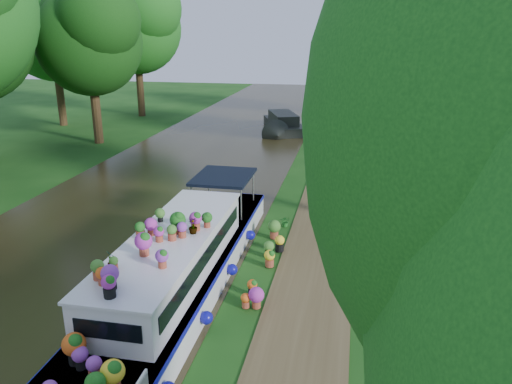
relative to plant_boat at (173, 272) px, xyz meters
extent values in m
plane|color=#144310|center=(2.25, 3.18, -0.85)|extent=(100.00, 100.00, 0.00)
cube|color=black|center=(-3.75, 3.18, -0.84)|extent=(10.00, 100.00, 0.02)
cube|color=brown|center=(3.45, 3.18, -0.84)|extent=(2.20, 100.00, 0.03)
cube|color=white|center=(0.00, 0.85, -0.46)|extent=(2.20, 12.00, 0.75)
cube|color=#100F8C|center=(0.00, 0.85, -0.14)|extent=(2.24, 12.04, 0.12)
cube|color=white|center=(0.00, 0.05, 0.44)|extent=(1.80, 7.00, 1.05)
cube|color=white|center=(0.00, 0.05, 1.00)|extent=(1.90, 7.10, 0.06)
cube|color=black|center=(0.91, 0.05, 0.52)|extent=(0.03, 6.40, 0.38)
cube|color=black|center=(-0.91, 0.05, 0.52)|extent=(0.03, 6.40, 0.38)
cube|color=black|center=(0.00, 5.15, 1.07)|extent=(1.90, 2.40, 0.10)
imported|color=#175717|center=(-0.63, -1.95, 1.23)|extent=(0.26, 0.25, 0.41)
imported|color=#175717|center=(0.52, 0.22, 1.22)|extent=(0.29, 0.29, 0.39)
cylinder|color=#312210|center=(6.05, 6.18, 1.42)|extent=(0.56, 0.56, 4.55)
sphere|color=#0E370D|center=(6.05, 6.18, 5.38)|extent=(4.80, 4.80, 4.80)
sphere|color=#0E370D|center=(7.01, 5.46, 6.34)|extent=(3.60, 3.60, 3.60)
sphere|color=#0E370D|center=(5.21, 7.02, 6.10)|extent=(3.84, 3.84, 3.84)
cylinder|color=#312210|center=(6.75, 18.18, 1.07)|extent=(0.56, 0.56, 3.85)
sphere|color=#175717|center=(6.75, 18.18, 5.10)|extent=(6.00, 6.00, 6.00)
sphere|color=#175717|center=(7.95, 17.28, 6.30)|extent=(4.50, 4.50, 4.50)
sphere|color=#175717|center=(5.70, 19.23, 6.00)|extent=(4.80, 4.80, 4.80)
cylinder|color=#312210|center=(6.25, 29.18, 1.25)|extent=(0.56, 0.56, 4.20)
sphere|color=#0E370D|center=(6.25, 29.18, 5.66)|extent=(6.60, 6.60, 6.60)
sphere|color=#0E370D|center=(7.57, 28.19, 6.98)|extent=(4.95, 4.95, 4.95)
sphere|color=#0E370D|center=(5.09, 30.33, 6.65)|extent=(5.28, 5.28, 5.28)
cylinder|color=#312210|center=(-11.25, 17.18, 1.07)|extent=(0.56, 0.56, 3.85)
sphere|color=#0E370D|center=(-11.25, 17.18, 5.17)|extent=(6.20, 6.20, 6.20)
sphere|color=#0E370D|center=(-10.01, 16.25, 6.41)|extent=(4.65, 4.65, 4.65)
sphere|color=#0E370D|center=(-12.34, 18.26, 6.10)|extent=(4.96, 4.96, 4.96)
cylinder|color=#312210|center=(-12.75, 27.18, 1.33)|extent=(0.56, 0.56, 4.38)
sphere|color=#175717|center=(-12.75, 27.18, 5.97)|extent=(7.00, 7.00, 7.00)
sphere|color=#175717|center=(-11.35, 26.13, 7.37)|extent=(5.25, 5.25, 5.25)
sphere|color=#175717|center=(-13.98, 28.40, 7.02)|extent=(5.60, 5.60, 5.60)
cylinder|color=#312210|center=(-16.75, 22.18, 1.25)|extent=(0.56, 0.56, 4.20)
sphere|color=#175717|center=(-16.75, 22.18, 5.73)|extent=(6.80, 6.80, 6.80)
sphere|color=#175717|center=(-15.39, 21.16, 7.09)|extent=(5.10, 5.10, 5.10)
sphere|color=#175717|center=(-17.94, 23.37, 6.75)|extent=(5.44, 5.44, 5.44)
cube|color=black|center=(-0.50, 23.50, -0.54)|extent=(3.81, 6.16, 0.59)
cube|color=black|center=(-0.50, 23.01, 0.10)|extent=(2.58, 3.73, 0.69)
imported|color=pink|center=(4.10, 21.19, 0.06)|extent=(0.72, 0.55, 1.76)
imported|color=black|center=(4.15, 24.20, 0.09)|extent=(0.98, 0.82, 1.82)
imported|color=#217124|center=(2.12, 5.71, -0.65)|extent=(0.38, 0.33, 0.41)
camera|label=1|loc=(4.35, -10.89, 5.96)|focal=35.00mm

